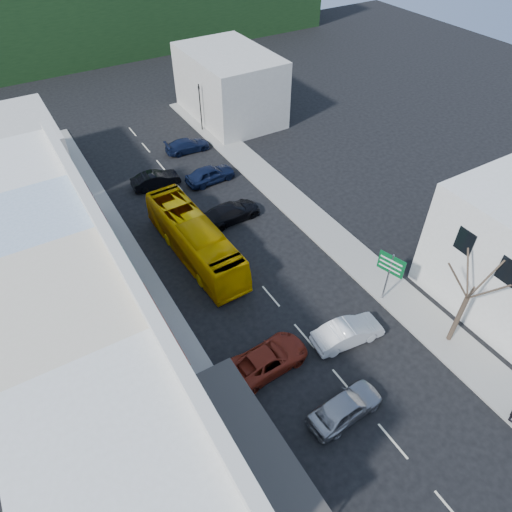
{
  "coord_description": "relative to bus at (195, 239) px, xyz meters",
  "views": [
    {
      "loc": [
        -11.87,
        -13.81,
        23.35
      ],
      "look_at": [
        0.0,
        6.0,
        2.2
      ],
      "focal_mm": 32.0,
      "sensor_mm": 36.0,
      "label": 1
    }
  ],
  "objects": [
    {
      "name": "shopfront_row",
      "position": [
        -9.9,
        -5.51,
        2.45
      ],
      "size": [
        8.25,
        30.0,
        8.0
      ],
      "color": "silver",
      "rests_on": "ground"
    },
    {
      "name": "ground",
      "position": [
        2.59,
        -10.51,
        -1.55
      ],
      "size": [
        120.0,
        120.0,
        0.0
      ],
      "primitive_type": "plane",
      "color": "black",
      "rests_on": "ground"
    },
    {
      "name": "sidewalk_right",
      "position": [
        10.09,
        -0.51,
        -1.48
      ],
      "size": [
        3.0,
        52.0,
        0.15
      ],
      "primitive_type": "cube",
      "color": "gray",
      "rests_on": "ground"
    },
    {
      "name": "street_tree",
      "position": [
        10.2,
        -15.42,
        2.36
      ],
      "size": [
        4.25,
        4.25,
        7.83
      ],
      "primitive_type": null,
      "rotation": [
        0.0,
        0.0,
        -0.41
      ],
      "color": "#352A21",
      "rests_on": "ground"
    },
    {
      "name": "distant_block_right",
      "position": [
        13.59,
        19.49,
        1.95
      ],
      "size": [
        8.0,
        12.0,
        7.0
      ],
      "primitive_type": "cube",
      "color": "#B7B2A8",
      "rests_on": "ground"
    },
    {
      "name": "bus",
      "position": [
        0.0,
        0.0,
        0.0
      ],
      "size": [
        2.93,
        11.69,
        3.1
      ],
      "primitive_type": "imported",
      "rotation": [
        0.0,
        0.0,
        0.04
      ],
      "color": "#E0A400",
      "rests_on": "ground"
    },
    {
      "name": "sidewalk_left",
      "position": [
        -4.91,
        -0.51,
        -1.48
      ],
      "size": [
        3.0,
        52.0,
        0.15
      ],
      "primitive_type": "cube",
      "color": "gray",
      "rests_on": "ground"
    },
    {
      "name": "distant_block_left",
      "position": [
        -9.41,
        16.49,
        1.45
      ],
      "size": [
        8.0,
        10.0,
        6.0
      ],
      "primitive_type": "cube",
      "color": "#B7B2A8",
      "rests_on": "ground"
    },
    {
      "name": "direction_sign",
      "position": [
        8.99,
        -10.66,
        0.5
      ],
      "size": [
        1.21,
        1.96,
        4.1
      ],
      "primitive_type": null,
      "rotation": [
        0.0,
        0.0,
        0.29
      ],
      "color": "#065223",
      "rests_on": "ground"
    },
    {
      "name": "car_silver",
      "position": [
        1.33,
        -15.99,
        -0.85
      ],
      "size": [
        4.51,
        2.09,
        1.4
      ],
      "primitive_type": "imported",
      "rotation": [
        0.0,
        0.0,
        1.64
      ],
      "color": "#A4A4A9",
      "rests_on": "ground"
    },
    {
      "name": "traffic_signal",
      "position": [
        9.19,
        17.85,
        0.99
      ],
      "size": [
        0.91,
        1.22,
        5.09
      ],
      "primitive_type": null,
      "rotation": [
        0.0,
        0.0,
        2.94
      ],
      "color": "black",
      "rests_on": "ground"
    },
    {
      "name": "car_navy_far",
      "position": [
        6.04,
        14.63,
        -0.85
      ],
      "size": [
        4.61,
        2.14,
        1.4
      ],
      "primitive_type": "imported",
      "rotation": [
        0.0,
        0.0,
        1.5
      ],
      "color": "#0E1732",
      "rests_on": "ground"
    },
    {
      "name": "car_navy_mid",
      "position": [
        5.49,
        8.48,
        -0.85
      ],
      "size": [
        4.48,
        2.01,
        1.4
      ],
      "primitive_type": "imported",
      "rotation": [
        0.0,
        0.0,
        1.62
      ],
      "color": "#0E1732",
      "rests_on": "ground"
    },
    {
      "name": "car_red",
      "position": [
        -0.59,
        -11.19,
        -0.85
      ],
      "size": [
        4.71,
        2.18,
        1.4
      ],
      "primitive_type": "imported",
      "rotation": [
        0.0,
        0.0,
        1.63
      ],
      "color": "maroon",
      "rests_on": "ground"
    },
    {
      "name": "pedestrian_left",
      "position": [
        -5.19,
        -9.32,
        -0.55
      ],
      "size": [
        0.6,
        0.71,
        1.7
      ],
      "primitive_type": "imported",
      "rotation": [
        0.0,
        0.0,
        1.97
      ],
      "color": "black",
      "rests_on": "sidewalk_left"
    },
    {
      "name": "car_black_far",
      "position": [
        0.9,
        10.3,
        -0.85
      ],
      "size": [
        4.5,
        2.07,
        1.4
      ],
      "primitive_type": "imported",
      "rotation": [
        0.0,
        0.0,
        1.51
      ],
      "color": "black",
      "rests_on": "ground"
    },
    {
      "name": "car_white",
      "position": [
        4.67,
        -12.12,
        -0.85
      ],
      "size": [
        4.57,
        2.26,
        1.4
      ],
      "primitive_type": "imported",
      "rotation": [
        0.0,
        0.0,
        1.46
      ],
      "color": "silver",
      "rests_on": "ground"
    },
    {
      "name": "car_black_near",
      "position": [
        4.36,
        2.49,
        -0.85
      ],
      "size": [
        4.6,
        2.11,
        1.4
      ],
      "primitive_type": "imported",
      "rotation": [
        0.0,
        0.0,
        1.63
      ],
      "color": "black",
      "rests_on": "ground"
    }
  ]
}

